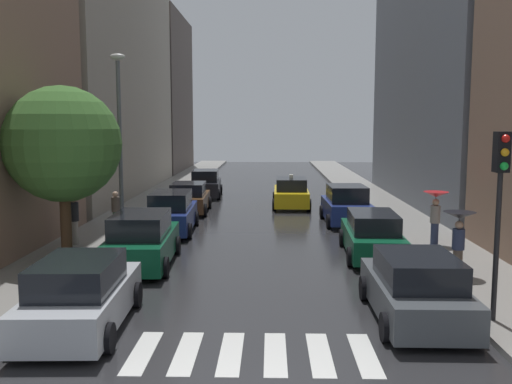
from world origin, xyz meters
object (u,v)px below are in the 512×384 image
taxi_midroad (291,193)px  lamp_post_left (120,133)px  parked_car_right_nearest (416,289)px  pedestrian_foreground (116,210)px  parked_car_left_second (142,241)px  parked_car_left_fifth (206,184)px  parked_car_left_nearest (81,296)px  street_tree_left (63,144)px  parked_car_left_fourth (189,198)px  pedestrian_near_tree (459,230)px  pedestrian_by_kerb (73,205)px  pedestrian_far_side (436,207)px  traffic_light_right_corner (500,184)px  parked_car_right_second (372,235)px  parked_car_left_third (171,213)px  parked_car_right_third (346,206)px

taxi_midroad → lamp_post_left: 12.16m
parked_car_right_nearest → pedestrian_foreground: 14.37m
parked_car_left_second → parked_car_left_fifth: bearing=-3.0°
parked_car_left_nearest → parked_car_left_second: (0.08, 5.71, 0.05)m
parked_car_left_fifth → street_tree_left: street_tree_left is taller
parked_car_left_fourth → pedestrian_near_tree: bearing=-143.4°
parked_car_right_nearest → taxi_midroad: size_ratio=0.94×
street_tree_left → pedestrian_by_kerb: bearing=103.3°
parked_car_left_fourth → pedestrian_far_side: size_ratio=2.10×
parked_car_left_second → taxi_midroad: 14.32m
pedestrian_foreground → pedestrian_near_tree: 13.91m
lamp_post_left → parked_car_left_fourth: bearing=77.1°
pedestrian_by_kerb → traffic_light_right_corner: (12.40, -7.84, 1.66)m
parked_car_left_nearest → pedestrian_far_side: (10.36, 8.52, 0.77)m
lamp_post_left → parked_car_right_second: bearing=-14.7°
parked_car_left_fourth → parked_car_right_second: size_ratio=0.88×
pedestrian_far_side → pedestrian_near_tree: bearing=-111.6°
parked_car_left_second → pedestrian_near_tree: (9.74, -1.46, 0.69)m
traffic_light_right_corner → parked_car_left_third: bearing=130.2°
traffic_light_right_corner → parked_car_left_second: bearing=150.2°
parked_car_right_nearest → parked_car_right_second: 6.46m
street_tree_left → traffic_light_right_corner: street_tree_left is taller
taxi_midroad → parked_car_left_fourth: bearing=112.8°
parked_car_left_second → pedestrian_foreground: bearing=20.7°
parked_car_right_second → pedestrian_foreground: (-10.08, 3.91, 0.26)m
taxi_midroad → pedestrian_near_tree: size_ratio=2.44×
taxi_midroad → street_tree_left: size_ratio=0.81×
pedestrian_near_tree → parked_car_left_nearest: bearing=136.8°
pedestrian_near_tree → pedestrian_foreground: bearing=83.7°
pedestrian_foreground → parked_car_left_fifth: bearing=71.7°
taxi_midroad → pedestrian_by_kerb: (-8.43, -10.78, 0.86)m
pedestrian_near_tree → lamp_post_left: lamp_post_left is taller
taxi_midroad → parked_car_left_fifth: bearing=53.2°
taxi_midroad → pedestrian_far_side: bearing=-154.0°
taxi_midroad → pedestrian_foreground: (-7.68, -7.86, 0.24)m
parked_car_left_fourth → parked_car_left_nearest: bearing=178.6°
taxi_midroad → street_tree_left: street_tree_left is taller
parked_car_right_nearest → parked_car_right_third: 12.97m
parked_car_left_second → pedestrian_near_tree: 9.87m
parked_car_left_second → lamp_post_left: (-1.70, 4.01, 3.43)m
parked_car_right_nearest → traffic_light_right_corner: bearing=-103.1°
parked_car_left_fifth → parked_car_right_nearest: size_ratio=0.99×
street_tree_left → lamp_post_left: 3.86m
parked_car_left_nearest → pedestrian_far_side: size_ratio=2.26×
parked_car_left_fourth → parked_car_right_nearest: size_ratio=0.96×
taxi_midroad → pedestrian_far_side: size_ratio=2.34×
parked_car_left_fifth → pedestrian_foreground: bearing=165.7°
taxi_midroad → street_tree_left: 15.57m
parked_car_right_third → pedestrian_by_kerb: (-10.80, -5.53, 0.79)m
parked_car_left_fifth → parked_car_right_nearest: bearing=-164.0°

